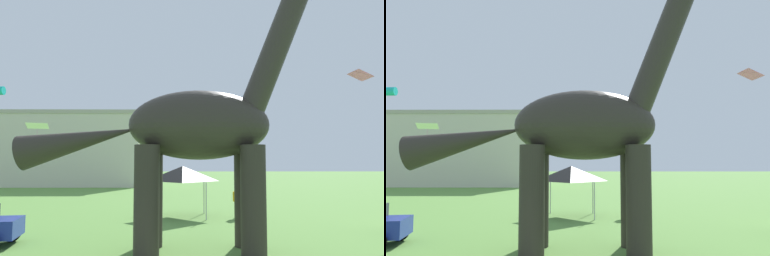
{
  "view_description": "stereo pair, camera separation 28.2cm",
  "coord_description": "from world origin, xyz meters",
  "views": [
    {
      "loc": [
        2.27,
        -8.9,
        3.25
      ],
      "look_at": [
        2.48,
        5.78,
        4.57
      ],
      "focal_mm": 35.23,
      "sensor_mm": 36.0,
      "label": 1
    },
    {
      "loc": [
        2.56,
        -8.9,
        3.25
      ],
      "look_at": [
        2.48,
        5.78,
        4.57
      ],
      "focal_mm": 35.23,
      "sensor_mm": 36.0,
      "label": 2
    }
  ],
  "objects": [
    {
      "name": "dinosaur_sculpture",
      "position": [
        2.68,
        5.08,
        4.62
      ],
      "size": [
        12.23,
        2.59,
        12.78
      ],
      "rotation": [
        0.0,
        0.0,
        -0.33
      ],
      "color": "#2D2823",
      "rests_on": "ground_plane"
    },
    {
      "name": "kite_mid_right",
      "position": [
        13.2,
        14.23,
        8.69
      ],
      "size": [
        1.13,
        1.53,
        0.46
      ],
      "color": "pink"
    },
    {
      "name": "background_building_block",
      "position": [
        -15.59,
        43.9,
        4.99
      ],
      "size": [
        23.88,
        9.55,
        9.96
      ],
      "color": "beige",
      "rests_on": "ground_plane"
    },
    {
      "name": "kite_far_left",
      "position": [
        -7.6,
        15.98,
        5.62
      ],
      "size": [
        1.56,
        1.28,
        1.73
      ],
      "color": "white"
    },
    {
      "name": "person_vendor_side",
      "position": [
        5.33,
        13.59,
        1.07
      ],
      "size": [
        0.66,
        0.29,
        1.76
      ],
      "rotation": [
        0.0,
        0.0,
        3.45
      ],
      "color": "black",
      "rests_on": "ground_plane"
    },
    {
      "name": "festival_canopy_tent",
      "position": [
        2.03,
        13.93,
        2.54
      ],
      "size": [
        3.15,
        3.15,
        3.0
      ],
      "color": "#B2B2B7",
      "rests_on": "ground_plane"
    }
  ]
}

